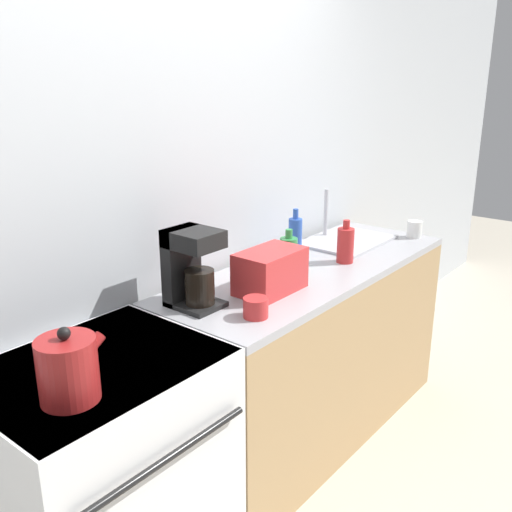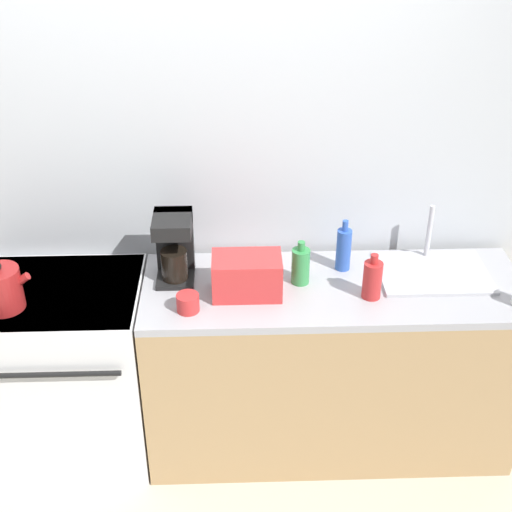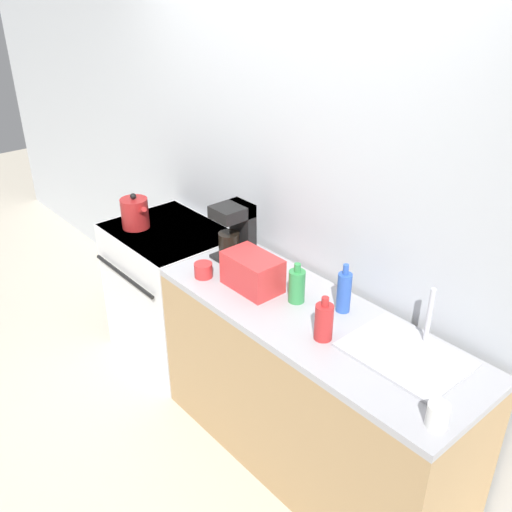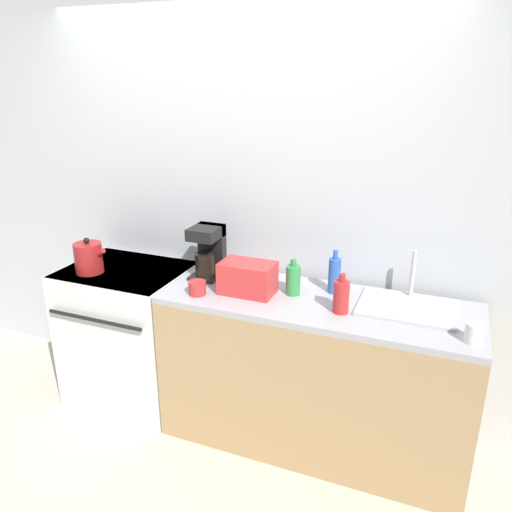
{
  "view_description": "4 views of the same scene",
  "coord_description": "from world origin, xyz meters",
  "px_view_note": "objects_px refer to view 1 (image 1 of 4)",
  "views": [
    {
      "loc": [
        -1.61,
        -1.14,
        1.83
      ],
      "look_at": [
        0.29,
        0.4,
        1.04
      ],
      "focal_mm": 40.0,
      "sensor_mm": 36.0,
      "label": 1
    },
    {
      "loc": [
        0.17,
        -2.37,
        2.71
      ],
      "look_at": [
        0.26,
        0.34,
        1.07
      ],
      "focal_mm": 50.0,
      "sensor_mm": 36.0,
      "label": 2
    },
    {
      "loc": [
        2.16,
        -1.38,
        2.46
      ],
      "look_at": [
        0.16,
        0.34,
        1.06
      ],
      "focal_mm": 40.0,
      "sensor_mm": 36.0,
      "label": 3
    },
    {
      "loc": [
        1.24,
        -2.14,
        2.09
      ],
      "look_at": [
        0.24,
        0.35,
        1.12
      ],
      "focal_mm": 35.0,
      "sensor_mm": 36.0,
      "label": 4
    }
  ],
  "objects_px": {
    "bottle_red": "(345,245)",
    "bottle_green": "(289,255)",
    "kettle": "(68,369)",
    "cup_white": "(414,229)",
    "cup_red": "(256,308)",
    "toaster": "(270,271)",
    "bottle_blue": "(295,237)",
    "coffee_maker": "(190,266)",
    "stove": "(106,479)"
  },
  "relations": [
    {
      "from": "coffee_maker",
      "to": "cup_red",
      "type": "xyz_separation_m",
      "value": [
        0.07,
        -0.28,
        -0.13
      ]
    },
    {
      "from": "stove",
      "to": "coffee_maker",
      "type": "relative_size",
      "value": 2.9
    },
    {
      "from": "cup_red",
      "to": "cup_white",
      "type": "xyz_separation_m",
      "value": [
        1.44,
        -0.0,
        0.01
      ]
    },
    {
      "from": "toaster",
      "to": "cup_red",
      "type": "relative_size",
      "value": 3.1
    },
    {
      "from": "cup_white",
      "to": "toaster",
      "type": "bearing_deg",
      "value": 173.86
    },
    {
      "from": "bottle_red",
      "to": "bottle_green",
      "type": "bearing_deg",
      "value": 157.0
    },
    {
      "from": "toaster",
      "to": "bottle_green",
      "type": "xyz_separation_m",
      "value": [
        0.24,
        0.08,
        -0.0
      ]
    },
    {
      "from": "bottle_blue",
      "to": "cup_white",
      "type": "xyz_separation_m",
      "value": [
        0.74,
        -0.32,
        -0.06
      ]
    },
    {
      "from": "bottle_blue",
      "to": "bottle_green",
      "type": "xyz_separation_m",
      "value": [
        -0.21,
        -0.11,
        -0.02
      ]
    },
    {
      "from": "kettle",
      "to": "bottle_green",
      "type": "distance_m",
      "value": 1.3
    },
    {
      "from": "coffee_maker",
      "to": "bottle_blue",
      "type": "xyz_separation_m",
      "value": [
        0.78,
        0.04,
        -0.06
      ]
    },
    {
      "from": "toaster",
      "to": "bottle_blue",
      "type": "distance_m",
      "value": 0.49
    },
    {
      "from": "cup_red",
      "to": "kettle",
      "type": "bearing_deg",
      "value": 176.47
    },
    {
      "from": "stove",
      "to": "cup_white",
      "type": "height_order",
      "value": "cup_white"
    },
    {
      "from": "stove",
      "to": "cup_white",
      "type": "xyz_separation_m",
      "value": [
        2.06,
        -0.17,
        0.5
      ]
    },
    {
      "from": "kettle",
      "to": "cup_red",
      "type": "relative_size",
      "value": 2.32
    },
    {
      "from": "stove",
      "to": "coffee_maker",
      "type": "xyz_separation_m",
      "value": [
        0.55,
        0.11,
        0.62
      ]
    },
    {
      "from": "toaster",
      "to": "bottle_blue",
      "type": "bearing_deg",
      "value": 22.69
    },
    {
      "from": "kettle",
      "to": "toaster",
      "type": "height_order",
      "value": "kettle"
    },
    {
      "from": "kettle",
      "to": "cup_red",
      "type": "distance_m",
      "value": 0.79
    },
    {
      "from": "stove",
      "to": "bottle_blue",
      "type": "height_order",
      "value": "bottle_blue"
    },
    {
      "from": "stove",
      "to": "bottle_blue",
      "type": "bearing_deg",
      "value": 6.17
    },
    {
      "from": "stove",
      "to": "bottle_green",
      "type": "bearing_deg",
      "value": 1.71
    },
    {
      "from": "bottle_green",
      "to": "cup_red",
      "type": "bearing_deg",
      "value": -157.61
    },
    {
      "from": "bottle_green",
      "to": "stove",
      "type": "bearing_deg",
      "value": -178.29
    },
    {
      "from": "bottle_blue",
      "to": "bottle_green",
      "type": "height_order",
      "value": "bottle_blue"
    },
    {
      "from": "bottle_green",
      "to": "cup_white",
      "type": "height_order",
      "value": "bottle_green"
    },
    {
      "from": "kettle",
      "to": "cup_white",
      "type": "xyz_separation_m",
      "value": [
        2.23,
        -0.05,
        -0.05
      ]
    },
    {
      "from": "bottle_red",
      "to": "toaster",
      "type": "bearing_deg",
      "value": 174.86
    },
    {
      "from": "kettle",
      "to": "bottle_blue",
      "type": "xyz_separation_m",
      "value": [
        1.5,
        0.27,
        0.01
      ]
    },
    {
      "from": "bottle_red",
      "to": "cup_red",
      "type": "height_order",
      "value": "bottle_red"
    },
    {
      "from": "stove",
      "to": "coffee_maker",
      "type": "bearing_deg",
      "value": 11.06
    },
    {
      "from": "cup_white",
      "to": "bottle_green",
      "type": "bearing_deg",
      "value": 167.63
    },
    {
      "from": "bottle_red",
      "to": "bottle_green",
      "type": "height_order",
      "value": "bottle_red"
    },
    {
      "from": "kettle",
      "to": "bottle_red",
      "type": "relative_size",
      "value": 1.06
    },
    {
      "from": "toaster",
      "to": "cup_white",
      "type": "bearing_deg",
      "value": -6.14
    },
    {
      "from": "stove",
      "to": "toaster",
      "type": "relative_size",
      "value": 3.03
    },
    {
      "from": "bottle_red",
      "to": "stove",
      "type": "bearing_deg",
      "value": 176.17
    },
    {
      "from": "coffee_maker",
      "to": "cup_white",
      "type": "distance_m",
      "value": 1.54
    },
    {
      "from": "cup_red",
      "to": "cup_white",
      "type": "distance_m",
      "value": 1.44
    },
    {
      "from": "toaster",
      "to": "bottle_green",
      "type": "distance_m",
      "value": 0.26
    },
    {
      "from": "bottle_red",
      "to": "cup_white",
      "type": "height_order",
      "value": "bottle_red"
    },
    {
      "from": "bottle_blue",
      "to": "cup_red",
      "type": "relative_size",
      "value": 2.58
    },
    {
      "from": "bottle_blue",
      "to": "coffee_maker",
      "type": "bearing_deg",
      "value": -177.35
    },
    {
      "from": "bottle_red",
      "to": "bottle_green",
      "type": "relative_size",
      "value": 1.02
    },
    {
      "from": "coffee_maker",
      "to": "cup_white",
      "type": "height_order",
      "value": "coffee_maker"
    },
    {
      "from": "bottle_green",
      "to": "bottle_red",
      "type": "bearing_deg",
      "value": -23.0
    },
    {
      "from": "kettle",
      "to": "coffee_maker",
      "type": "xyz_separation_m",
      "value": [
        0.72,
        0.23,
        0.07
      ]
    },
    {
      "from": "kettle",
      "to": "bottle_blue",
      "type": "height_order",
      "value": "bottle_blue"
    },
    {
      "from": "bottle_blue",
      "to": "cup_red",
      "type": "distance_m",
      "value": 0.78
    }
  ]
}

